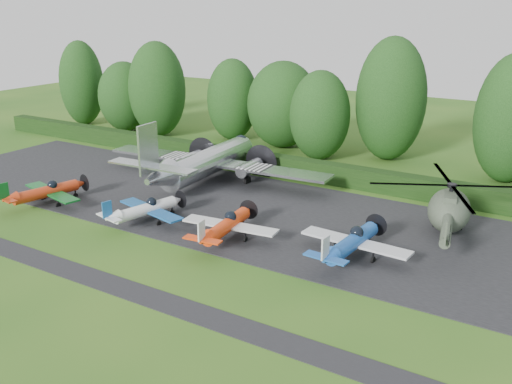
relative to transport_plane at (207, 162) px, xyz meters
The scene contains 18 objects.
ground 16.60m from the transport_plane, 62.30° to the right, with size 160.00×160.00×0.00m, color #225217.
apron 9.18m from the transport_plane, 30.86° to the right, with size 70.00×18.00×0.01m, color black.
taxiway_verge 22.06m from the transport_plane, 69.60° to the right, with size 70.00×2.00×0.00m, color black.
hedgerow 10.23m from the transport_plane, 40.04° to the left, with size 90.00×1.60×2.00m, color black.
transport_plane is the anchor object (origin of this frame).
light_plane_red 15.13m from the transport_plane, 123.87° to the right, with size 7.47×7.85×2.87m.
light_plane_white 11.45m from the transport_plane, 79.68° to the right, with size 7.12×7.49×2.74m.
light_plane_orange 14.60m from the transport_plane, 48.00° to the right, with size 7.58×7.97×2.91m.
light_plane_blue 21.10m from the transport_plane, 25.32° to the right, with size 8.03×8.44×3.09m.
helicopter 23.54m from the transport_plane, ahead, with size 12.34×14.45×3.97m.
tree_0 35.27m from the transport_plane, 156.86° to the left, with size 6.21×6.21×12.01m.
tree_1 15.37m from the transport_plane, 68.93° to the left, with size 6.82×6.82×10.07m.
tree_2 29.86m from the transport_plane, 32.46° to the left, with size 6.95×6.95×12.71m.
tree_3 19.20m from the transport_plane, 116.00° to the left, with size 6.55×6.55×10.41m.
tree_4 22.88m from the transport_plane, 142.68° to the left, with size 7.48×7.48×12.41m.
tree_6 27.78m from the transport_plane, 150.02° to the left, with size 7.22×7.22×9.51m.
tree_8 22.24m from the transport_plane, 56.04° to the left, with size 7.77×7.77×13.72m.
tree_9 17.27m from the transport_plane, 93.02° to the left, with size 8.72×8.72×10.51m.
Camera 1 is at (24.73, -28.97, 17.16)m, focal length 40.00 mm.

